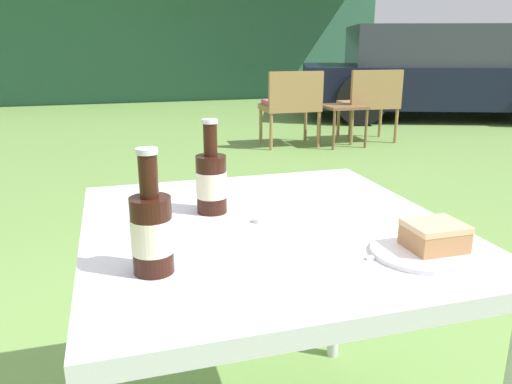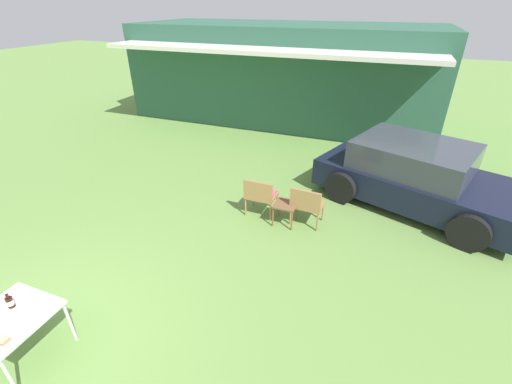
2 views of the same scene
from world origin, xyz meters
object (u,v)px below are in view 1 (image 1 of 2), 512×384
cake_on_plate (429,243)px  cola_bottle_far (152,230)px  parked_car (432,73)px  patio_table (268,249)px  wicker_chair_cushioned (291,102)px  wicker_chair_plain (371,100)px  garden_side_table (343,111)px  cola_bottle_near (211,180)px

cake_on_plate → cola_bottle_far: (-0.54, 0.07, 0.06)m
parked_car → patio_table: 7.26m
wicker_chair_cushioned → wicker_chair_plain: 0.96m
wicker_chair_plain → cake_on_plate: bearing=66.0°
patio_table → cake_on_plate: cake_on_plate is taller
parked_car → garden_side_table: parked_car is taller
wicker_chair_plain → cake_on_plate: 4.90m
garden_side_table → cake_on_plate: (-1.87, -4.24, 0.33)m
parked_car → wicker_chair_cushioned: parked_car is taller
wicker_chair_plain → cake_on_plate: size_ratio=4.00×
wicker_chair_plain → parked_car: bearing=-135.9°
cola_bottle_near → cola_bottle_far: same height
garden_side_table → cola_bottle_near: size_ratio=1.92×
wicker_chair_cushioned → garden_side_table: 0.59m
patio_table → cola_bottle_near: (-0.11, 0.12, 0.15)m
parked_car → garden_side_table: bearing=-123.1°
wicker_chair_plain → cola_bottle_far: 5.12m
cola_bottle_near → cake_on_plate: bearing=-45.7°
cake_on_plate → cola_bottle_far: size_ratio=0.88×
parked_car → cola_bottle_far: parked_car is taller
cola_bottle_near → patio_table: bearing=-48.9°
cake_on_plate → cola_bottle_near: bearing=134.3°
parked_car → wicker_chair_plain: 2.55m
wicker_chair_plain → cake_on_plate: (-2.27, -4.34, 0.23)m
wicker_chair_cushioned → wicker_chair_plain: size_ratio=1.00×
wicker_chair_plain → patio_table: size_ratio=0.93×
cola_bottle_far → wicker_chair_plain: bearing=56.7°
cake_on_plate → cola_bottle_near: (-0.37, 0.38, 0.06)m
parked_car → wicker_chair_cushioned: 3.32m
wicker_chair_cushioned → cola_bottle_far: 4.68m
parked_car → garden_side_table: (-2.32, -1.75, -0.27)m
wicker_chair_plain → cake_on_plate: wicker_chair_plain is taller
parked_car → wicker_chair_plain: size_ratio=5.39×
patio_table → wicker_chair_plain: bearing=58.3°
cola_bottle_near → cola_bottle_far: 0.35m
parked_car → wicker_chair_cushioned: bearing=-130.7°
parked_car → cake_on_plate: parked_car is taller
wicker_chair_plain → cola_bottle_near: (-2.64, -3.96, 0.29)m
wicker_chair_plain → patio_table: 4.81m
parked_car → cake_on_plate: size_ratio=21.55×
wicker_chair_plain → cola_bottle_near: 4.77m
cola_bottle_near → cola_bottle_far: (-0.17, -0.31, 0.00)m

